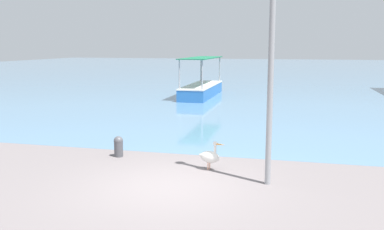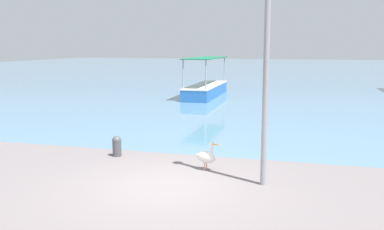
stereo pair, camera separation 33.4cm
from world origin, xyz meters
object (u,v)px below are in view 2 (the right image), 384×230
object	(u,v)px
lamp_post	(267,43)
mooring_bollard	(117,145)
fishing_boat_near_right	(206,88)
pelican	(207,156)

from	to	relation	value
lamp_post	mooring_bollard	bearing A→B (deg)	161.51
lamp_post	mooring_bollard	world-z (taller)	lamp_post
fishing_boat_near_right	pelican	size ratio (longest dim) A/B	8.21
lamp_post	mooring_bollard	distance (m)	5.65
fishing_boat_near_right	mooring_bollard	xyz separation A→B (m)	(0.96, -15.43, -0.21)
mooring_bollard	lamp_post	bearing A→B (deg)	-18.49
pelican	fishing_boat_near_right	bearing A→B (deg)	103.61
fishing_boat_near_right	pelican	world-z (taller)	fishing_boat_near_right
pelican	mooring_bollard	distance (m)	3.02
pelican	mooring_bollard	world-z (taller)	pelican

